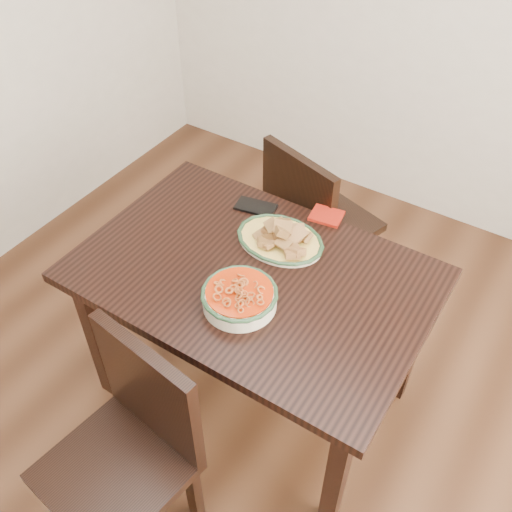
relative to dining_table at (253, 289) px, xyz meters
The scene contains 8 objects.
floor 0.67m from the dining_table, 48.09° to the right, with size 3.50×3.50×0.00m, color #3B2112.
dining_table is the anchor object (origin of this frame).
chair_far 0.66m from the dining_table, 97.65° to the left, with size 0.53×0.53×0.89m.
chair_near 0.68m from the dining_table, 93.75° to the right, with size 0.47×0.47×0.89m.
fish_plate 0.23m from the dining_table, 89.82° to the left, with size 0.34×0.26×0.11m.
noodle_bowl 0.21m from the dining_table, 72.85° to the right, with size 0.26×0.26×0.08m.
smartphone 0.37m from the dining_table, 121.25° to the left, with size 0.16×0.09×0.01m, color black.
napkin 0.43m from the dining_table, 79.11° to the left, with size 0.12×0.10×0.01m, color #9A180B.
Camera 1 is at (0.69, -1.10, 2.20)m, focal length 40.00 mm.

